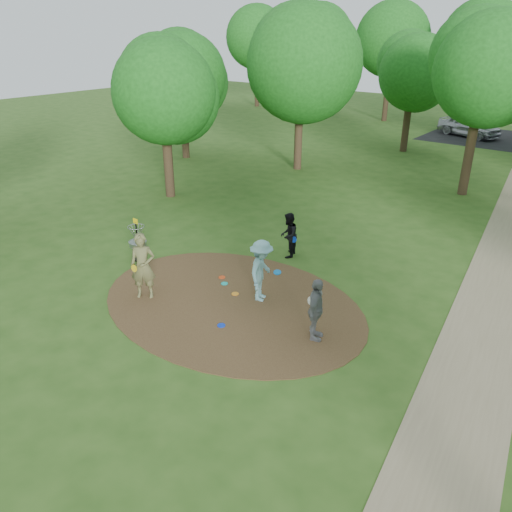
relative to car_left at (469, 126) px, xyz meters
The scene contains 14 objects.
ground 29.65m from the car_left, 85.79° to the right, with size 100.00×100.00×0.00m, color #2D5119.
dirt_clearing 29.65m from the car_left, 85.79° to the right, with size 8.40×8.40×0.02m, color #47301C.
footpath 28.91m from the car_left, 72.53° to the right, with size 2.00×40.00×0.01m, color #8C7A5B.
player_observer_with_disc 30.86m from the car_left, 90.22° to the right, with size 0.89×0.84×2.05m.
player_throwing_with_disc 28.96m from the car_left, 84.57° to the right, with size 1.30×1.40×1.90m.
player_walking_with_disc 25.85m from the car_left, 86.43° to the right, with size 0.85×0.95×1.61m.
player_waiting_with_disc 30.06m from the car_left, 80.23° to the right, with size 0.74×1.10×1.73m.
disc_ground_cyan 28.84m from the car_left, 87.53° to the right, with size 0.22×0.22×0.02m, color #16B6AE.
disc_ground_blue 30.83m from the car_left, 84.81° to the right, with size 0.22×0.22×0.02m, color #0B2FCB.
disc_ground_red 28.55m from the car_left, 88.22° to the right, with size 0.22×0.22×0.02m, color red.
car_left is the anchor object (origin of this frame).
disc_ground_orange 29.18m from the car_left, 86.18° to the right, with size 0.22×0.22×0.02m, color orange.
disc_golf_basket 29.36m from the car_left, 94.55° to the right, with size 0.63×0.63×1.54m.
tree_ring 21.65m from the car_left, 77.92° to the right, with size 37.51×45.90×9.33m.
Camera 1 is at (8.50, -9.65, 7.46)m, focal length 35.00 mm.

